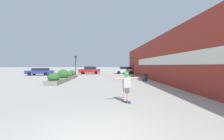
% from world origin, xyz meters
% --- Properties ---
extents(building_wall_right, '(0.67, 38.23, 5.00)m').
position_xyz_m(building_wall_right, '(6.43, 12.62, 2.50)').
color(building_wall_right, maroon).
rests_on(building_wall_right, ground_plane).
extents(planter_box, '(1.30, 9.92, 1.37)m').
position_xyz_m(planter_box, '(-4.52, 14.76, 0.47)').
color(planter_box, slate).
rests_on(planter_box, ground_plane).
extents(skateboard, '(0.41, 0.68, 0.09)m').
position_xyz_m(skateboard, '(1.41, 3.87, 0.07)').
color(skateboard, navy).
rests_on(skateboard, ground_plane).
extents(skateboarder, '(1.27, 0.59, 1.44)m').
position_xyz_m(skateboarder, '(1.41, 3.87, 0.96)').
color(skateboarder, tan).
rests_on(skateboarder, skateboard).
extents(trash_bin, '(0.65, 0.65, 0.81)m').
position_xyz_m(trash_bin, '(4.99, 13.80, 0.41)').
color(trash_bin, '#38383D').
rests_on(trash_bin, ground_plane).
extents(car_leftmost, '(4.34, 1.87, 1.54)m').
position_xyz_m(car_leftmost, '(4.64, 28.83, 0.81)').
color(car_leftmost, '#BCBCC1').
rests_on(car_leftmost, ground_plane).
extents(car_center_left, '(4.42, 2.04, 1.59)m').
position_xyz_m(car_center_left, '(-2.86, 28.29, 0.82)').
color(car_center_left, maroon).
rests_on(car_center_left, ground_plane).
extents(car_center_right, '(4.08, 2.04, 1.66)m').
position_xyz_m(car_center_right, '(13.34, 27.65, 0.87)').
color(car_center_right, '#BCBCC1').
rests_on(car_center_right, ground_plane).
extents(car_rightmost, '(4.65, 2.05, 1.34)m').
position_xyz_m(car_rightmost, '(-11.68, 24.78, 0.72)').
color(car_rightmost, navy).
rests_on(car_rightmost, ground_plane).
extents(traffic_light_left, '(0.28, 0.30, 3.39)m').
position_xyz_m(traffic_light_left, '(-4.37, 20.87, 2.32)').
color(traffic_light_left, black).
rests_on(traffic_light_left, ground_plane).
extents(traffic_light_right, '(0.28, 0.30, 3.27)m').
position_xyz_m(traffic_light_right, '(5.10, 21.35, 2.24)').
color(traffic_light_right, black).
rests_on(traffic_light_right, ground_plane).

